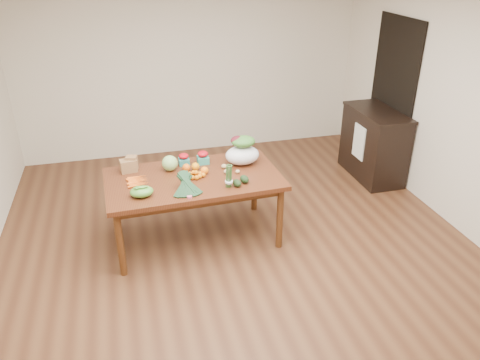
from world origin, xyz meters
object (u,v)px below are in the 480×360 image
object	(u,v)px
kale_bunch	(187,186)
asparagus_bundle	(229,176)
salad_bag	(242,152)
dining_table	(195,208)
cabbage	(170,163)
cabinet	(374,144)
mandarin_cluster	(196,174)
paper_bag	(128,164)

from	to	relation	value
kale_bunch	asparagus_bundle	size ratio (longest dim) A/B	1.60
salad_bag	dining_table	bearing A→B (deg)	-162.23
cabbage	cabinet	bearing A→B (deg)	14.10
cabbage	mandarin_cluster	xyz separation A→B (m)	(0.24, -0.23, -0.04)
dining_table	salad_bag	distance (m)	0.79
mandarin_cluster	kale_bunch	size ratio (longest dim) A/B	0.45
mandarin_cluster	kale_bunch	world-z (taller)	kale_bunch
cabinet	asparagus_bundle	world-z (taller)	asparagus_bundle
dining_table	mandarin_cluster	bearing A→B (deg)	-23.93
paper_bag	mandarin_cluster	xyz separation A→B (m)	(0.66, -0.31, -0.04)
dining_table	cabbage	world-z (taller)	cabbage
paper_bag	kale_bunch	bearing A→B (deg)	-50.53
dining_table	asparagus_bundle	size ratio (longest dim) A/B	7.13
dining_table	salad_bag	size ratio (longest dim) A/B	4.81
cabbage	kale_bunch	distance (m)	0.56
cabinet	salad_bag	world-z (taller)	salad_bag
paper_bag	asparagus_bundle	xyz separation A→B (m)	(0.94, -0.62, 0.04)
kale_bunch	salad_bag	size ratio (longest dim) A/B	1.08
cabinet	asparagus_bundle	xyz separation A→B (m)	(-2.32, -1.25, 0.40)
cabbage	asparagus_bundle	xyz separation A→B (m)	(0.51, -0.54, 0.04)
dining_table	cabinet	bearing A→B (deg)	17.23
paper_bag	salad_bag	world-z (taller)	salad_bag
cabbage	kale_bunch	world-z (taller)	cabbage
dining_table	paper_bag	size ratio (longest dim) A/B	7.88
cabinet	cabbage	distance (m)	2.94
dining_table	paper_bag	xyz separation A→B (m)	(-0.63, 0.30, 0.46)
cabbage	paper_bag	bearing A→B (deg)	168.59
cabbage	salad_bag	xyz separation A→B (m)	(0.78, -0.03, 0.06)
cabbage	mandarin_cluster	size ratio (longest dim) A/B	0.92
cabinet	mandarin_cluster	distance (m)	2.77
cabbage	salad_bag	size ratio (longest dim) A/B	0.45
kale_bunch	dining_table	bearing A→B (deg)	69.10
salad_bag	cabbage	bearing A→B (deg)	177.56
cabbage	mandarin_cluster	distance (m)	0.33
dining_table	kale_bunch	xyz separation A→B (m)	(-0.11, -0.33, 0.45)
dining_table	cabinet	world-z (taller)	cabinet
asparagus_bundle	cabinet	bearing A→B (deg)	26.01
cabinet	paper_bag	bearing A→B (deg)	-169.13
cabbage	asparagus_bundle	size ratio (longest dim) A/B	0.66
paper_bag	cabbage	size ratio (longest dim) A/B	1.36
kale_bunch	asparagus_bundle	bearing A→B (deg)	-0.57
paper_bag	cabinet	bearing A→B (deg)	10.87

